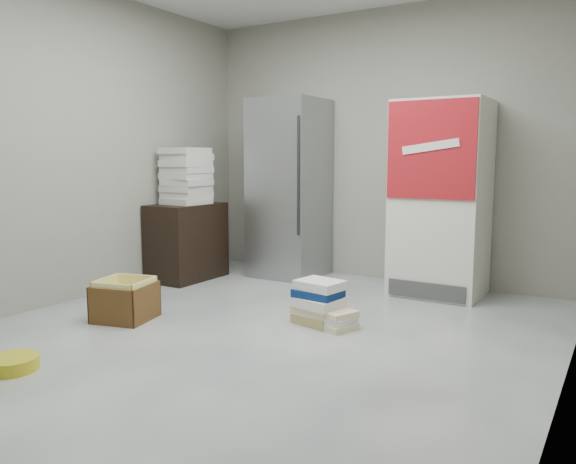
# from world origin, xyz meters

# --- Properties ---
(ground) EXTENTS (5.00, 5.00, 0.00)m
(ground) POSITION_xyz_m (0.00, 0.00, 0.00)
(ground) COLOR silver
(ground) RESTS_ON ground
(room_shell) EXTENTS (4.04, 5.04, 2.82)m
(room_shell) POSITION_xyz_m (0.00, 0.00, 1.80)
(room_shell) COLOR gray
(room_shell) RESTS_ON ground
(steel_fridge) EXTENTS (0.70, 0.72, 1.90)m
(steel_fridge) POSITION_xyz_m (-0.90, 2.13, 0.95)
(steel_fridge) COLOR #9C9EA3
(steel_fridge) RESTS_ON ground
(coke_cooler) EXTENTS (0.80, 0.73, 1.80)m
(coke_cooler) POSITION_xyz_m (0.75, 2.12, 0.90)
(coke_cooler) COLOR silver
(coke_cooler) RESTS_ON ground
(wood_shelf) EXTENTS (0.50, 0.80, 0.80)m
(wood_shelf) POSITION_xyz_m (-1.73, 1.40, 0.40)
(wood_shelf) COLOR black
(wood_shelf) RESTS_ON ground
(supply_box_stack) EXTENTS (0.43, 0.45, 0.58)m
(supply_box_stack) POSITION_xyz_m (-1.72, 1.40, 1.09)
(supply_box_stack) COLOR silver
(supply_box_stack) RESTS_ON wood_shelf
(phonebook_stack_main) EXTENTS (0.41, 0.36, 0.34)m
(phonebook_stack_main) POSITION_xyz_m (0.25, 0.68, 0.17)
(phonebook_stack_main) COLOR tan
(phonebook_stack_main) RESTS_ON ground
(phonebook_stack_side) EXTENTS (0.38, 0.35, 0.14)m
(phonebook_stack_side) POSITION_xyz_m (0.39, 0.65, 0.07)
(phonebook_stack_side) COLOR beige
(phonebook_stack_side) RESTS_ON ground
(cardboard_box) EXTENTS (0.50, 0.50, 0.33)m
(cardboard_box) POSITION_xyz_m (-1.12, -0.03, 0.14)
(cardboard_box) COLOR yellow
(cardboard_box) RESTS_ON ground
(bucket_lid) EXTENTS (0.39, 0.39, 0.08)m
(bucket_lid) POSITION_xyz_m (-0.88, -1.14, 0.04)
(bucket_lid) COLOR gold
(bucket_lid) RESTS_ON ground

